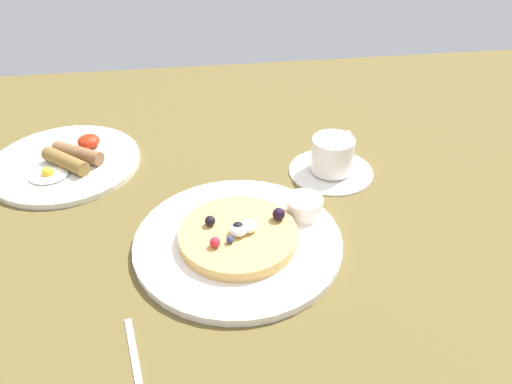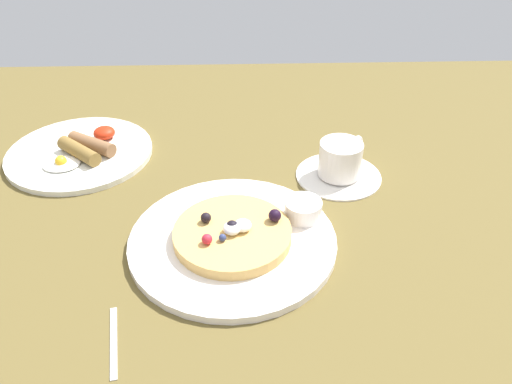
{
  "view_description": "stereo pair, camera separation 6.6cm",
  "coord_description": "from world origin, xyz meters",
  "px_view_note": "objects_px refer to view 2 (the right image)",
  "views": [
    {
      "loc": [
        -0.05,
        -0.6,
        0.49
      ],
      "look_at": [
        0.04,
        0.03,
        0.04
      ],
      "focal_mm": 36.03,
      "sensor_mm": 36.0,
      "label": 1
    },
    {
      "loc": [
        0.01,
        -0.6,
        0.49
      ],
      "look_at": [
        0.04,
        0.03,
        0.04
      ],
      "focal_mm": 36.03,
      "sensor_mm": 36.0,
      "label": 2
    }
  ],
  "objects_px": {
    "pancake_plate": "(232,241)",
    "syrup_ramekin": "(303,207)",
    "coffee_saucer": "(338,175)",
    "coffee_cup": "(341,158)",
    "breakfast_plate": "(80,153)"
  },
  "relations": [
    {
      "from": "pancake_plate",
      "to": "syrup_ramekin",
      "type": "xyz_separation_m",
      "value": [
        0.11,
        0.05,
        0.02
      ]
    },
    {
      "from": "syrup_ramekin",
      "to": "coffee_saucer",
      "type": "relative_size",
      "value": 0.38
    },
    {
      "from": "pancake_plate",
      "to": "coffee_cup",
      "type": "distance_m",
      "value": 0.25
    },
    {
      "from": "coffee_saucer",
      "to": "coffee_cup",
      "type": "height_order",
      "value": "coffee_cup"
    },
    {
      "from": "coffee_saucer",
      "to": "breakfast_plate",
      "type": "bearing_deg",
      "value": 169.5
    },
    {
      "from": "syrup_ramekin",
      "to": "coffee_saucer",
      "type": "xyz_separation_m",
      "value": [
        0.08,
        0.12,
        -0.02
      ]
    },
    {
      "from": "syrup_ramekin",
      "to": "breakfast_plate",
      "type": "distance_m",
      "value": 0.44
    },
    {
      "from": "pancake_plate",
      "to": "syrup_ramekin",
      "type": "distance_m",
      "value": 0.12
    },
    {
      "from": "pancake_plate",
      "to": "breakfast_plate",
      "type": "xyz_separation_m",
      "value": [
        -0.28,
        0.25,
        -0.0
      ]
    },
    {
      "from": "pancake_plate",
      "to": "breakfast_plate",
      "type": "height_order",
      "value": "pancake_plate"
    },
    {
      "from": "syrup_ramekin",
      "to": "coffee_saucer",
      "type": "height_order",
      "value": "syrup_ramekin"
    },
    {
      "from": "pancake_plate",
      "to": "coffee_saucer",
      "type": "xyz_separation_m",
      "value": [
        0.18,
        0.17,
        -0.0
      ]
    },
    {
      "from": "pancake_plate",
      "to": "coffee_saucer",
      "type": "height_order",
      "value": "pancake_plate"
    },
    {
      "from": "syrup_ramekin",
      "to": "coffee_saucer",
      "type": "bearing_deg",
      "value": 57.69
    },
    {
      "from": "breakfast_plate",
      "to": "coffee_saucer",
      "type": "height_order",
      "value": "breakfast_plate"
    }
  ]
}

